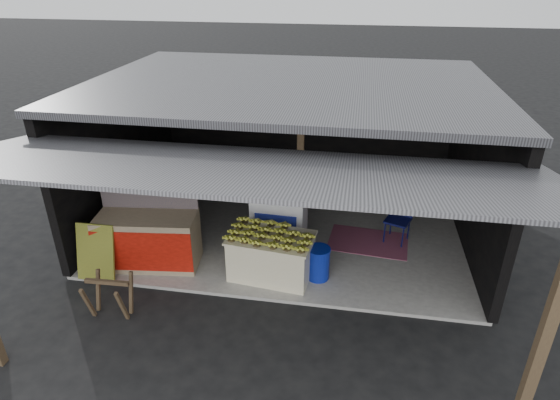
% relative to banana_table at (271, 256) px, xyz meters
% --- Properties ---
extents(ground, '(80.00, 80.00, 0.00)m').
position_rel_banana_table_xyz_m(ground, '(0.01, -0.65, -0.45)').
color(ground, black).
rests_on(ground, ground).
extents(concrete_slab, '(7.00, 5.00, 0.06)m').
position_rel_banana_table_xyz_m(concrete_slab, '(0.01, 1.85, -0.42)').
color(concrete_slab, gray).
rests_on(concrete_slab, ground).
extents(shophouse, '(7.40, 7.29, 3.02)m').
position_rel_banana_table_xyz_m(shophouse, '(0.01, 2.17, 1.65)').
color(shophouse, black).
rests_on(shophouse, ground).
extents(banana_table, '(1.50, 1.03, 0.77)m').
position_rel_banana_table_xyz_m(banana_table, '(0.00, 0.00, 0.00)').
color(banana_table, silver).
rests_on(banana_table, concrete_slab).
extents(banana_pile, '(1.37, 0.92, 0.15)m').
position_rel_banana_table_xyz_m(banana_pile, '(0.00, 0.00, 0.46)').
color(banana_pile, gold).
rests_on(banana_pile, banana_table).
extents(white_crate, '(1.02, 0.71, 1.11)m').
position_rel_banana_table_xyz_m(white_crate, '(-0.05, 1.09, 0.16)').
color(white_crate, white).
rests_on(white_crate, concrete_slab).
extents(neighbor_stall, '(1.79, 0.97, 1.77)m').
position_rel_banana_table_xyz_m(neighbor_stall, '(-2.20, 0.00, 0.14)').
color(neighbor_stall, '#998466').
rests_on(neighbor_stall, concrete_slab).
extents(green_signboard, '(0.66, 0.30, 0.97)m').
position_rel_banana_table_xyz_m(green_signboard, '(-2.91, -0.55, 0.11)').
color(green_signboard, black).
rests_on(green_signboard, concrete_slab).
extents(sawhorse, '(0.69, 0.60, 0.65)m').
position_rel_banana_table_xyz_m(sawhorse, '(-2.25, -1.37, -0.03)').
color(sawhorse, '#4E3C27').
rests_on(sawhorse, ground).
extents(water_barrel, '(0.38, 0.38, 0.56)m').
position_rel_banana_table_xyz_m(water_barrel, '(0.80, 0.07, -0.11)').
color(water_barrel, navy).
rests_on(water_barrel, concrete_slab).
extents(plastic_chair, '(0.57, 0.57, 0.92)m').
position_rel_banana_table_xyz_m(plastic_chair, '(2.22, 1.60, 0.16)').
color(plastic_chair, '#0B0E3E').
rests_on(plastic_chair, concrete_slab).
extents(magenta_rug, '(1.59, 1.13, 0.01)m').
position_rel_banana_table_xyz_m(magenta_rug, '(1.66, 1.39, -0.38)').
color(magenta_rug, maroon).
rests_on(magenta_rug, concrete_slab).
extents(picture_frames, '(1.62, 0.04, 0.46)m').
position_rel_banana_table_xyz_m(picture_frames, '(-0.15, 4.25, 1.48)').
color(picture_frames, black).
rests_on(picture_frames, shophouse).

